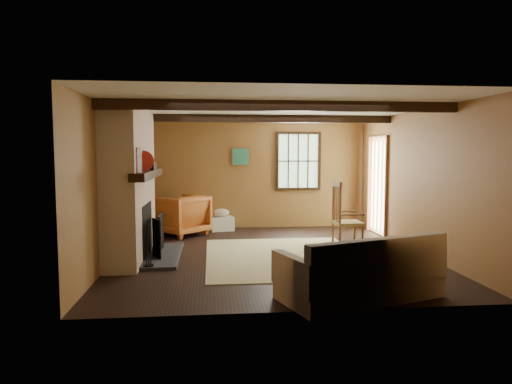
{
  "coord_description": "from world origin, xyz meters",
  "views": [
    {
      "loc": [
        -0.97,
        -7.43,
        1.7
      ],
      "look_at": [
        -0.19,
        0.4,
        1.01
      ],
      "focal_mm": 32.0,
      "sensor_mm": 36.0,
      "label": 1
    }
  ],
  "objects": [
    {
      "name": "basket_pillow",
      "position": [
        -0.75,
        2.42,
        0.39
      ],
      "size": [
        0.37,
        0.3,
        0.18
      ],
      "primitive_type": "ellipsoid",
      "rotation": [
        0.0,
        0.0,
        -0.06
      ],
      "color": "beige",
      "rests_on": "laundry_basket"
    },
    {
      "name": "rug",
      "position": [
        0.2,
        -0.2,
        0.0
      ],
      "size": [
        2.5,
        3.0,
        0.01
      ],
      "primitive_type": "cube",
      "color": "beige",
      "rests_on": "ground"
    },
    {
      "name": "sofa",
      "position": [
        0.78,
        -2.4,
        0.27
      ],
      "size": [
        2.05,
        1.41,
        0.76
      ],
      "rotation": [
        0.0,
        0.0,
        0.34
      ],
      "color": "beige",
      "rests_on": "ground"
    },
    {
      "name": "armchair",
      "position": [
        -1.57,
        1.95,
        0.41
      ],
      "size": [
        1.27,
        1.27,
        0.83
      ],
      "primitive_type": "imported",
      "rotation": [
        0.0,
        0.0,
        -2.38
      ],
      "color": "#BF6026",
      "rests_on": "ground"
    },
    {
      "name": "laundry_basket",
      "position": [
        -0.75,
        2.42,
        0.15
      ],
      "size": [
        0.57,
        0.48,
        0.3
      ],
      "primitive_type": "cube",
      "rotation": [
        0.0,
        0.0,
        0.23
      ],
      "color": "white",
      "rests_on": "ground"
    },
    {
      "name": "rocking_chair",
      "position": [
        1.38,
        0.32,
        0.5
      ],
      "size": [
        0.88,
        0.5,
        1.19
      ],
      "rotation": [
        0.0,
        0.0,
        1.6
      ],
      "color": "tan",
      "rests_on": "ground"
    },
    {
      "name": "ground",
      "position": [
        0.0,
        0.0,
        0.0
      ],
      "size": [
        5.5,
        5.5,
        0.0
      ],
      "primitive_type": "plane",
      "color": "black",
      "rests_on": "ground"
    },
    {
      "name": "firewood_pile",
      "position": [
        -2.04,
        2.59,
        0.13
      ],
      "size": [
        0.7,
        0.13,
        0.26
      ],
      "color": "brown",
      "rests_on": "ground"
    },
    {
      "name": "fireplace",
      "position": [
        -2.23,
        -0.0,
        1.1
      ],
      "size": [
        1.02,
        2.3,
        2.4
      ],
      "color": "#AA4B41",
      "rests_on": "ground"
    },
    {
      "name": "room_envelope",
      "position": [
        0.22,
        0.26,
        1.63
      ],
      "size": [
        5.02,
        5.52,
        2.44
      ],
      "color": "brown",
      "rests_on": "ground"
    }
  ]
}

